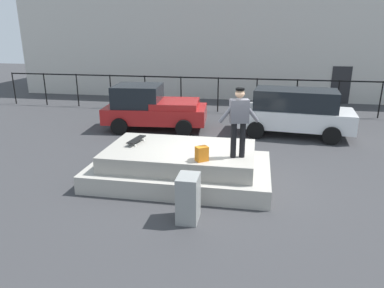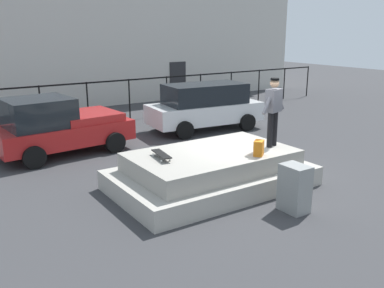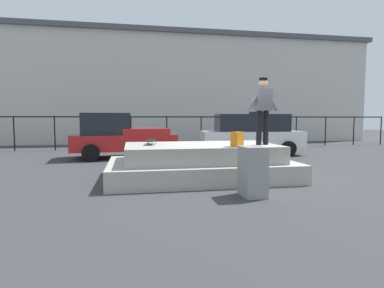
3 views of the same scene
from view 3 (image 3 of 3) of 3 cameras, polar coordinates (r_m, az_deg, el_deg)
ground_plane at (r=8.65m, az=7.91°, el=-5.90°), size 60.00×60.00×0.00m
concrete_ledge at (r=8.36m, az=1.54°, el=-3.42°), size 4.72×2.82×0.90m
skateboarder at (r=8.33m, az=12.61°, el=6.66°), size 0.98×0.36×1.70m
skateboard at (r=8.31m, az=-7.37°, el=0.61°), size 0.32×0.82×0.12m
backpack at (r=7.65m, az=8.11°, el=0.84°), size 0.34×0.33×0.36m
car_red_pickup_near at (r=13.00m, az=-12.77°, el=1.47°), size 4.18×2.39×1.78m
car_white_hatchback_mid at (r=14.07m, az=10.56°, el=1.92°), size 4.44×2.33×1.75m
utility_box at (r=6.53m, az=10.82°, el=-4.87°), size 0.44×0.60×1.01m
fence_row at (r=16.83m, az=-1.43°, el=3.26°), size 24.06×0.06×1.69m
warehouse_building at (r=24.26m, az=-4.34°, el=9.38°), size 27.46×8.68×7.14m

